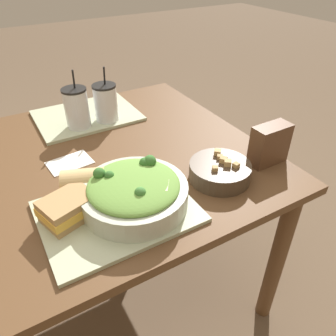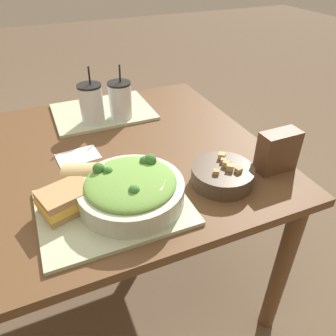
{
  "view_description": "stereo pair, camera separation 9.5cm",
  "coord_description": "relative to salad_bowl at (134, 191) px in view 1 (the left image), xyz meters",
  "views": [
    {
      "loc": [
        -0.17,
        -0.94,
        1.33
      ],
      "look_at": [
        0.22,
        -0.27,
        0.78
      ],
      "focal_mm": 35.0,
      "sensor_mm": 36.0,
      "label": 1
    },
    {
      "loc": [
        -0.09,
        -0.98,
        1.33
      ],
      "look_at": [
        0.22,
        -0.27,
        0.78
      ],
      "focal_mm": 35.0,
      "sensor_mm": 36.0,
      "label": 2
    }
  ],
  "objects": [
    {
      "name": "ground_plane",
      "position": [
        -0.1,
        0.29,
        -0.76
      ],
      "size": [
        12.0,
        12.0,
        0.0
      ],
      "primitive_type": "plane",
      "color": "brown"
    },
    {
      "name": "dining_table",
      "position": [
        -0.1,
        0.29,
        -0.14
      ],
      "size": [
        1.3,
        1.01,
        0.71
      ],
      "color": "brown",
      "rests_on": "ground_plane"
    },
    {
      "name": "tray_near",
      "position": [
        -0.05,
        0.0,
        -0.05
      ],
      "size": [
        0.41,
        0.32,
        0.01
      ],
      "color": "#B2BC99",
      "rests_on": "dining_table"
    },
    {
      "name": "tray_far",
      "position": [
        0.07,
        0.62,
        -0.05
      ],
      "size": [
        0.41,
        0.32,
        0.01
      ],
      "color": "#B2BC99",
      "rests_on": "dining_table"
    },
    {
      "name": "salad_bowl",
      "position": [
        0.0,
        0.0,
        0.0
      ],
      "size": [
        0.3,
        0.3,
        0.11
      ],
      "color": "beige",
      "rests_on": "tray_near"
    },
    {
      "name": "soup_bowl",
      "position": [
        0.29,
        -0.01,
        -0.03
      ],
      "size": [
        0.19,
        0.19,
        0.07
      ],
      "color": "#473828",
      "rests_on": "dining_table"
    },
    {
      "name": "sandwich_near",
      "position": [
        -0.17,
        0.04,
        -0.01
      ],
      "size": [
        0.16,
        0.14,
        0.06
      ],
      "rotation": [
        0.0,
        0.0,
        0.31
      ],
      "color": "tan",
      "rests_on": "tray_near"
    },
    {
      "name": "baguette_near",
      "position": [
        -0.1,
        0.11,
        -0.0
      ],
      "size": [
        0.14,
        0.12,
        0.08
      ],
      "rotation": [
        0.0,
        0.0,
        1.19
      ],
      "color": "tan",
      "rests_on": "tray_near"
    },
    {
      "name": "drink_cup_dark",
      "position": [
        0.01,
        0.53,
        0.03
      ],
      "size": [
        0.09,
        0.09,
        0.23
      ],
      "color": "silver",
      "rests_on": "tray_far"
    },
    {
      "name": "drink_cup_red",
      "position": [
        0.13,
        0.53,
        0.03
      ],
      "size": [
        0.09,
        0.09,
        0.22
      ],
      "color": "silver",
      "rests_on": "tray_far"
    },
    {
      "name": "chip_bag",
      "position": [
        0.48,
        -0.02,
        0.01
      ],
      "size": [
        0.13,
        0.06,
        0.14
      ],
      "rotation": [
        0.0,
        0.0,
        0.01
      ],
      "color": "brown",
      "rests_on": "dining_table"
    },
    {
      "name": "napkin_folded",
      "position": [
        -0.1,
        0.31,
        -0.05
      ],
      "size": [
        0.15,
        0.11,
        0.0
      ],
      "color": "white",
      "rests_on": "dining_table"
    }
  ]
}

